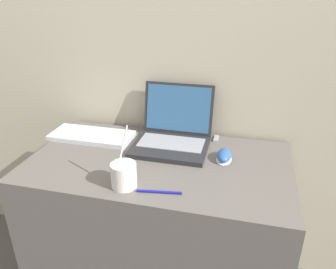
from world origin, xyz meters
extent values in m
cube|color=#BCB299|center=(0.00, 0.62, 1.25)|extent=(7.00, 0.04, 2.50)
cube|color=#5B5651|center=(0.00, 0.29, 0.36)|extent=(1.03, 0.58, 0.73)
cube|color=#232326|center=(0.02, 0.40, 0.74)|extent=(0.31, 0.25, 0.02)
cube|color=gray|center=(0.02, 0.42, 0.75)|extent=(0.27, 0.14, 0.00)
cube|color=#232326|center=(0.02, 0.55, 0.86)|extent=(0.31, 0.06, 0.22)
cube|color=#2D567F|center=(0.02, 0.54, 0.86)|extent=(0.29, 0.05, 0.20)
cylinder|color=silver|center=(-0.07, 0.09, 0.77)|extent=(0.09, 0.09, 0.09)
cylinder|color=black|center=(-0.07, 0.09, 0.81)|extent=(0.07, 0.07, 0.01)
cylinder|color=white|center=(-0.07, 0.10, 0.85)|extent=(0.04, 0.04, 0.19)
ellipsoid|color=white|center=(0.25, 0.36, 0.73)|extent=(0.06, 0.11, 0.01)
ellipsoid|color=#2D569E|center=(0.25, 0.36, 0.75)|extent=(0.06, 0.10, 0.04)
cube|color=silver|center=(-0.35, 0.42, 0.74)|extent=(0.37, 0.16, 0.02)
cube|color=#99999E|center=(0.20, 0.54, 0.73)|extent=(0.02, 0.06, 0.01)
cylinder|color=#191999|center=(0.06, 0.08, 0.73)|extent=(0.15, 0.03, 0.01)
camera|label=1|loc=(0.31, -0.80, 1.36)|focal=35.00mm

